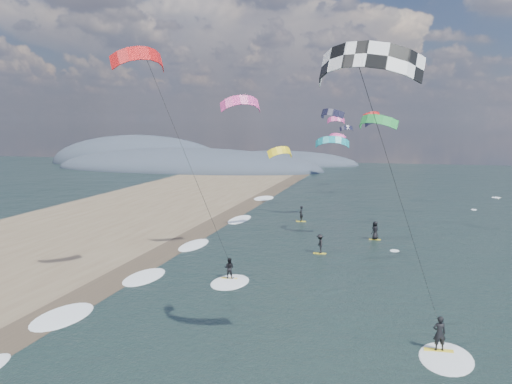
# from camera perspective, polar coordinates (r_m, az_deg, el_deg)

# --- Properties ---
(ground) EXTENTS (260.00, 260.00, 0.00)m
(ground) POSITION_cam_1_polar(r_m,az_deg,el_deg) (26.58, -4.51, -18.56)
(ground) COLOR black
(ground) RESTS_ON ground
(wet_sand_strip) EXTENTS (3.00, 240.00, 0.00)m
(wet_sand_strip) POSITION_cam_1_polar(r_m,az_deg,el_deg) (39.86, -16.50, -9.88)
(wet_sand_strip) COLOR #382D23
(wet_sand_strip) RESTS_ON ground
(coastal_hills) EXTENTS (80.00, 41.00, 15.00)m
(coastal_hills) POSITION_cam_1_polar(r_m,az_deg,el_deg) (141.16, -7.71, 2.56)
(coastal_hills) COLOR #3D4756
(coastal_hills) RESTS_ON ground
(kitesurfer_near_a) EXTENTS (7.96, 8.93, 15.08)m
(kitesurfer_near_a) POSITION_cam_1_polar(r_m,az_deg,el_deg) (23.83, 11.86, 6.84)
(kitesurfer_near_a) COLOR yellow
(kitesurfer_near_a) RESTS_ON ground
(kitesurfer_near_b) EXTENTS (6.79, 9.06, 16.43)m
(kitesurfer_near_b) POSITION_cam_1_polar(r_m,az_deg,el_deg) (37.28, -8.05, 5.60)
(kitesurfer_near_b) COLOR yellow
(kitesurfer_near_b) RESTS_ON ground
(far_kitesurfers) EXTENTS (9.69, 15.86, 1.80)m
(far_kitesurfers) POSITION_cam_1_polar(r_m,az_deg,el_deg) (54.82, 7.91, -4.00)
(far_kitesurfers) COLOR yellow
(far_kitesurfers) RESTS_ON ground
(bg_kite_field) EXTENTS (13.09, 73.11, 5.90)m
(bg_kite_field) POSITION_cam_1_polar(r_m,az_deg,el_deg) (74.96, 8.49, 6.80)
(bg_kite_field) COLOR #D83F8C
(bg_kite_field) RESTS_ON ground
(shoreline_surf) EXTENTS (2.40, 79.40, 0.11)m
(shoreline_surf) POSITION_cam_1_polar(r_m,az_deg,el_deg) (43.31, -11.88, -8.36)
(shoreline_surf) COLOR white
(shoreline_surf) RESTS_ON ground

